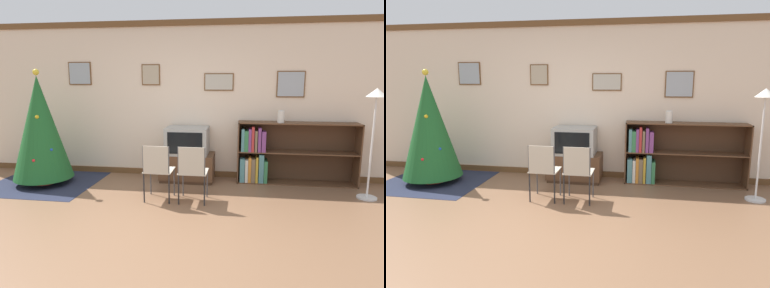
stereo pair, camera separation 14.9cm
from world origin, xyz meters
TOP-DOWN VIEW (x-y plane):
  - ground_plane at (0.00, 0.00)m, footprint 24.00×24.00m
  - wall_back at (0.00, 2.56)m, footprint 8.73×0.11m
  - area_rug at (-2.22, 1.69)m, footprint 1.70×1.57m
  - christmas_tree at (-2.22, 1.69)m, footprint 0.95×0.95m
  - tv_console at (0.12, 2.22)m, footprint 0.91×0.54m
  - television at (0.12, 2.22)m, footprint 0.70×0.53m
  - folding_chair_left at (-0.13, 1.15)m, footprint 0.40×0.40m
  - folding_chair_right at (0.37, 1.15)m, footprint 0.40×0.40m
  - bookshelf at (1.58, 2.33)m, footprint 1.93×0.36m
  - vase at (1.65, 2.28)m, footprint 0.11×0.11m
  - standing_lamp at (2.87, 1.70)m, footprint 0.28×0.28m

SIDE VIEW (x-z plane):
  - ground_plane at x=0.00m, z-range 0.00..0.00m
  - area_rug at x=-2.22m, z-range 0.00..0.01m
  - tv_console at x=0.12m, z-range 0.00..0.47m
  - folding_chair_left at x=-0.13m, z-range 0.06..0.88m
  - folding_chair_right at x=0.37m, z-range 0.06..0.88m
  - bookshelf at x=1.58m, z-range -0.03..0.99m
  - television at x=0.12m, z-range 0.47..0.92m
  - christmas_tree at x=-2.22m, z-range 0.00..1.87m
  - vase at x=1.65m, z-range 1.03..1.22m
  - standing_lamp at x=2.87m, z-range 0.43..2.03m
  - wall_back at x=0.00m, z-range 0.00..2.70m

